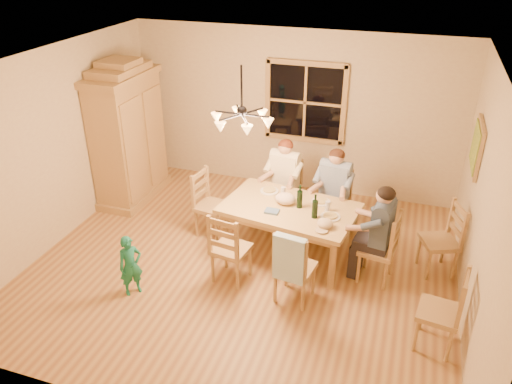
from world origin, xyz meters
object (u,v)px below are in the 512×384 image
(chair_far_left, at_px, (284,202))
(chair_end_left, at_px, (213,215))
(chair_near_left, at_px, (231,259))
(wine_bottle_b, at_px, (315,206))
(child, at_px, (131,266))
(chair_spare_back, at_px, (437,251))
(adult_woman, at_px, (285,171))
(adult_plaid_man, at_px, (335,181))
(chandelier, at_px, (242,118))
(dining_table, at_px, (289,213))
(armoire, at_px, (129,137))
(chair_near_right, at_px, (295,278))
(chair_spare_front, at_px, (436,323))
(wine_bottle_a, at_px, (300,196))
(chair_far_right, at_px, (332,214))
(adult_slate_man, at_px, (381,223))
(chair_end_right, at_px, (376,259))

(chair_far_left, relative_size, chair_end_left, 1.00)
(chair_near_left, height_order, wine_bottle_b, wine_bottle_b)
(child, distance_m, chair_spare_back, 3.93)
(adult_woman, relative_size, wine_bottle_b, 2.65)
(adult_plaid_man, bearing_deg, chandelier, 59.51)
(dining_table, bearing_deg, armoire, 163.34)
(chair_end_left, xyz_separation_m, adult_woman, (0.89, 0.70, 0.54))
(chair_near_right, relative_size, chair_spare_front, 1.00)
(dining_table, xyz_separation_m, wine_bottle_a, (0.13, 0.02, 0.27))
(chair_far_left, relative_size, chair_far_right, 1.00)
(chair_near_right, bearing_deg, chandelier, 159.06)
(chair_near_left, height_order, chair_end_left, same)
(chair_far_left, xyz_separation_m, child, (-1.31, -2.29, 0.10))
(wine_bottle_b, bearing_deg, chandelier, -164.06)
(chair_far_right, relative_size, chair_spare_front, 1.00)
(dining_table, height_order, chair_far_left, chair_far_left)
(wine_bottle_a, bearing_deg, chair_near_left, -131.26)
(chair_far_right, xyz_separation_m, child, (-2.08, -2.17, 0.10))
(adult_slate_man, xyz_separation_m, wine_bottle_b, (-0.83, 0.01, 0.08))
(dining_table, distance_m, chair_end_right, 1.27)
(chair_far_right, height_order, chair_spare_back, same)
(chair_end_left, bearing_deg, chair_spare_back, 99.53)
(chair_far_left, relative_size, chair_spare_back, 1.00)
(chandelier, distance_m, armoire, 2.93)
(dining_table, relative_size, chair_near_right, 1.91)
(armoire, relative_size, chair_near_right, 2.32)
(adult_woman, bearing_deg, chair_near_left, 90.00)
(chair_spare_front, bearing_deg, adult_woman, 55.95)
(adult_plaid_man, bearing_deg, adult_woman, 0.00)
(chair_far_left, xyz_separation_m, adult_woman, (0.00, 0.00, 0.54))
(wine_bottle_b, relative_size, chair_spare_back, 0.33)
(chair_end_left, bearing_deg, child, -6.24)
(chair_far_left, xyz_separation_m, chair_spare_back, (2.26, -0.64, 0.00))
(chandelier, relative_size, chair_end_left, 0.78)
(adult_slate_man, xyz_separation_m, wine_bottle_a, (-1.08, 0.20, 0.08))
(chandelier, relative_size, chair_spare_front, 0.78)
(wine_bottle_b, relative_size, child, 0.41)
(dining_table, height_order, chair_near_right, chair_near_right)
(dining_table, bearing_deg, chair_spare_front, -31.04)
(chair_far_right, distance_m, chair_near_right, 1.66)
(chair_end_left, distance_m, chair_end_right, 2.43)
(chair_far_right, height_order, chair_near_left, same)
(wine_bottle_b, height_order, child, wine_bottle_b)
(chair_near_left, height_order, adult_woman, adult_woman)
(adult_woman, bearing_deg, adult_plaid_man, -180.00)
(chair_end_right, bearing_deg, chair_spare_front, -134.81)
(chandelier, bearing_deg, chair_spare_front, -16.96)
(adult_slate_man, bearing_deg, dining_table, 90.00)
(adult_woman, relative_size, adult_plaid_man, 1.00)
(chair_spare_front, bearing_deg, adult_plaid_man, 45.71)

